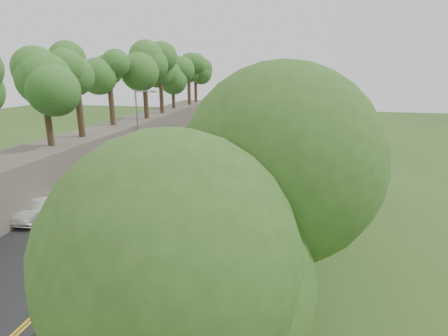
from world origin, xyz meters
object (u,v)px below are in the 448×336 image
Objects in this scene: car_1 at (39,208)px; car_2 at (96,189)px; concrete_block at (253,220)px; person_far at (268,144)px; streetlight at (139,120)px; painter_0 at (208,201)px; signpost at (196,208)px; construction_barrel at (261,156)px.

car_1 is 4.89m from car_2.
person_far is at bearing 92.24° from concrete_block.
concrete_block is at bearing -12.60° from car_2.
painter_0 is (11.21, -13.00, -3.81)m from streetlight.
car_1 is 0.87× the size of car_2.
streetlight is at bearing 134.91° from concrete_block.
signpost is at bearing 168.85° from painter_0.
concrete_block is (14.76, -14.81, -4.19)m from streetlight.
car_2 is (1.60, 4.62, -0.02)m from car_1.
car_1 is 11.90m from painter_0.
streetlight reaches higher than construction_barrel.
painter_0 is at bearing -98.05° from construction_barrel.
person_far is at bearing 54.22° from car_1.
construction_barrel is (13.46, 2.90, -4.11)m from streetlight.
construction_barrel is at bearing 49.28° from car_1.
signpost reaches higher than construction_barrel.
signpost is 1.99× the size of painter_0.
concrete_block is 22.56m from person_far.
construction_barrel is at bearing 62.49° from person_far.
construction_barrel is 23.76m from car_1.
streetlight is at bearing 83.72° from car_1.
signpost is 11.72m from car_1.
car_2 is 9.81m from painter_0.
construction_barrel is 19.11m from car_2.
painter_0 is at bearing 11.73° from car_1.
person_far is (2.67, 20.72, 0.17)m from painter_0.
construction_barrel is (1.95, 19.92, -1.43)m from signpost.
streetlight is at bearing 25.36° from painter_0.
signpost is 3.23× the size of construction_barrel.
streetlight reaches higher than person_far.
construction_barrel is at bearing 84.41° from signpost.
car_1 is (-14.90, -1.78, 0.30)m from concrete_block.
construction_barrel is 0.79× the size of concrete_block.
concrete_block is (1.30, -17.71, -0.08)m from construction_barrel.
construction_barrel is 0.62× the size of painter_0.
car_2 is at bearing 35.22° from person_far.
car_2 is (-13.30, 2.84, 0.27)m from concrete_block.
signpost is 2.56× the size of concrete_block.
concrete_block is at bearing 34.19° from signpost.
streetlight is 6.61× the size of concrete_block.
concrete_block is 15.01m from car_1.
construction_barrel reaches higher than concrete_block.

